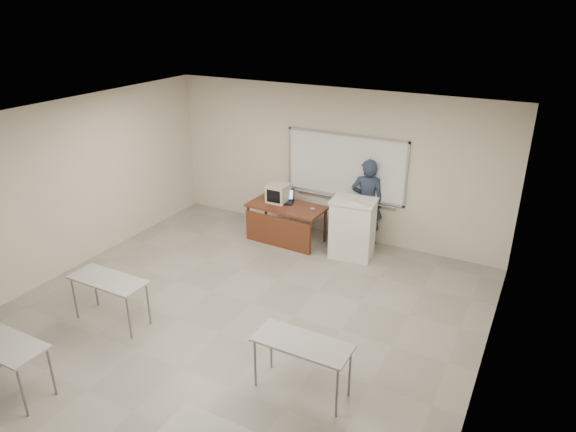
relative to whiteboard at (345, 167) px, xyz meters
The scene contains 10 objects.
floor 4.25m from the whiteboard, 94.32° to the right, with size 7.00×8.00×0.01m, color gray.
whiteboard is the anchor object (origin of this frame).
student_desks 5.39m from the whiteboard, 93.23° to the right, with size 4.40×2.20×0.73m.
instructor_desk 1.55m from the whiteboard, 137.72° to the right, with size 1.53×0.77×0.75m.
podium 1.29m from the whiteboard, 56.93° to the right, with size 0.81×0.59×1.14m.
crt_monitor 1.43m from the whiteboard, 152.89° to the right, with size 0.39×0.44×0.37m.
laptop 1.35m from the whiteboard, 150.88° to the right, with size 0.34×0.31×0.25m.
mouse 1.05m from the whiteboard, 118.73° to the right, with size 0.10×0.07×0.04m, color #9DA0A5.
keyboard 1.15m from the whiteboard, 53.79° to the right, with size 0.42×0.14×0.02m, color beige.
presenter 0.81m from the whiteboard, ahead, with size 0.64×0.42×1.74m, color black.
Camera 1 is at (3.83, -5.05, 4.53)m, focal length 32.00 mm.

